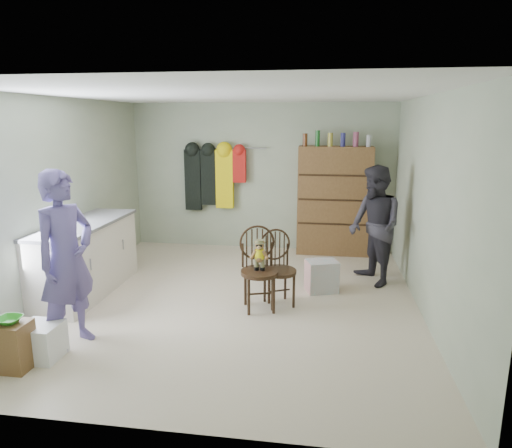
% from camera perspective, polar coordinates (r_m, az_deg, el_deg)
% --- Properties ---
extents(ground_plane, '(5.00, 5.00, 0.00)m').
position_cam_1_polar(ground_plane, '(5.82, -2.76, -9.51)').
color(ground_plane, beige).
rests_on(ground_plane, ground).
extents(room_walls, '(5.00, 5.00, 5.00)m').
position_cam_1_polar(room_walls, '(5.94, -1.93, 6.71)').
color(room_walls, '#A6B093').
rests_on(room_walls, ground).
extents(counter, '(0.64, 1.86, 0.94)m').
position_cam_1_polar(counter, '(6.32, -20.47, -3.97)').
color(counter, silver).
rests_on(counter, ground).
extents(stool, '(0.32, 0.27, 0.45)m').
position_cam_1_polar(stool, '(4.79, -28.15, -13.29)').
color(stool, brown).
rests_on(stool, ground).
extents(bowl, '(0.22, 0.22, 0.05)m').
position_cam_1_polar(bowl, '(4.69, -28.48, -10.52)').
color(bowl, green).
rests_on(bowl, stool).
extents(plastic_tub, '(0.36, 0.34, 0.34)m').
position_cam_1_polar(plastic_tub, '(4.90, -25.25, -13.12)').
color(plastic_tub, white).
rests_on(plastic_tub, ground).
extents(chair_front, '(0.55, 0.55, 0.99)m').
position_cam_1_polar(chair_front, '(5.41, 0.34, -4.87)').
color(chair_front, '#362213').
rests_on(chair_front, ground).
extents(chair_far, '(0.55, 0.55, 0.92)m').
position_cam_1_polar(chair_far, '(5.57, 2.74, -5.12)').
color(chair_far, '#362213').
rests_on(chair_far, ground).
extents(striped_bag, '(0.47, 0.41, 0.42)m').
position_cam_1_polar(striped_bag, '(6.11, 8.21, -6.45)').
color(striped_bag, '#E57D72').
rests_on(striped_bag, ground).
extents(person_left, '(0.61, 0.75, 1.77)m').
position_cam_1_polar(person_left, '(4.83, -22.63, -4.14)').
color(person_left, '#5F5296').
rests_on(person_left, ground).
extents(person_right, '(0.89, 0.98, 1.63)m').
position_cam_1_polar(person_right, '(6.37, 14.61, -0.23)').
color(person_right, '#2D2B33').
rests_on(person_right, ground).
extents(dresser, '(1.20, 0.39, 2.05)m').
position_cam_1_polar(dresser, '(7.69, 9.73, 2.92)').
color(dresser, brown).
rests_on(dresser, ground).
extents(coat_rack, '(1.42, 0.12, 1.09)m').
position_cam_1_polar(coat_rack, '(7.94, -5.41, 5.85)').
color(coat_rack, '#99999E').
rests_on(coat_rack, ground).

